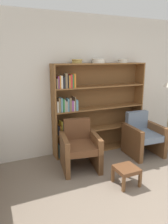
% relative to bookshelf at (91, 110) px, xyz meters
% --- Properties ---
extents(wall_back, '(12.00, 0.06, 2.75)m').
position_rel_bookshelf_xyz_m(wall_back, '(0.28, 0.17, 0.48)').
color(wall_back, silver).
rests_on(wall_back, ground).
extents(bookshelf, '(1.98, 0.30, 1.83)m').
position_rel_bookshelf_xyz_m(bookshelf, '(0.00, 0.00, 0.00)').
color(bookshelf, brown).
rests_on(bookshelf, ground).
extents(bowl_terracotta, '(0.21, 0.21, 0.08)m').
position_rel_bookshelf_xyz_m(bowl_terracotta, '(-0.31, -0.02, 0.98)').
color(bowl_terracotta, tan).
rests_on(bowl_terracotta, bookshelf).
extents(bowl_sage, '(0.27, 0.27, 0.09)m').
position_rel_bookshelf_xyz_m(bowl_sage, '(0.15, -0.02, 0.98)').
color(bowl_sage, silver).
rests_on(bowl_sage, bookshelf).
extents(bowl_cream, '(0.21, 0.21, 0.08)m').
position_rel_bookshelf_xyz_m(bowl_cream, '(0.72, -0.02, 0.98)').
color(bowl_cream, silver).
rests_on(bowl_cream, bookshelf).
extents(armchair_leather, '(0.75, 0.79, 0.84)m').
position_rel_bookshelf_xyz_m(armchair_leather, '(-0.50, -0.57, -0.50)').
color(armchair_leather, brown).
rests_on(armchair_leather, ground).
extents(armchair_cushioned, '(0.68, 0.71, 0.84)m').
position_rel_bookshelf_xyz_m(armchair_cushioned, '(0.89, -0.57, -0.50)').
color(armchair_cushioned, brown).
rests_on(armchair_cushioned, ground).
extents(footstool, '(0.34, 0.34, 0.29)m').
position_rel_bookshelf_xyz_m(footstool, '(-0.06, -1.39, -0.66)').
color(footstool, brown).
rests_on(footstool, ground).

